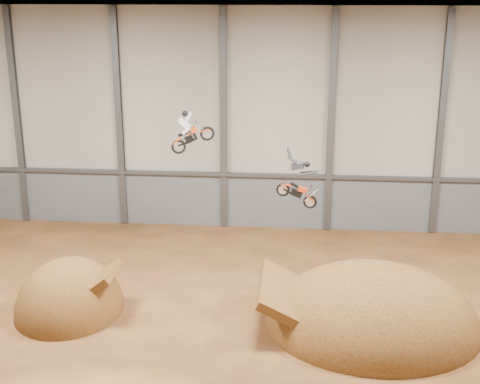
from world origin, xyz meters
name	(u,v)px	position (x,y,z in m)	size (l,w,h in m)	color
floor	(263,345)	(0.00, 0.00, 0.00)	(40.00, 40.00, 0.00)	#492A13
back_wall	(277,121)	(0.00, 15.00, 7.00)	(40.00, 0.10, 14.00)	#ABA497
ceiling	(267,18)	(0.00, 0.00, 14.00)	(40.00, 40.00, 0.00)	black
lower_band_back	(276,202)	(0.00, 14.90, 1.75)	(39.80, 0.18, 3.50)	#5B5E64
steel_rail	(276,176)	(0.00, 14.75, 3.55)	(39.80, 0.35, 0.20)	#47494F
steel_column_0	(17,117)	(-16.67, 14.80, 7.00)	(0.40, 0.36, 13.90)	#47494F
steel_column_1	(119,119)	(-10.00, 14.80, 7.00)	(0.40, 0.36, 13.90)	#47494F
steel_column_2	(224,121)	(-3.33, 14.80, 7.00)	(0.40, 0.36, 13.90)	#47494F
steel_column_3	(331,123)	(3.33, 14.80, 7.00)	(0.40, 0.36, 13.90)	#47494F
steel_column_4	(441,125)	(10.00, 14.80, 7.00)	(0.40, 0.36, 13.90)	#47494F
takeoff_ramp	(70,310)	(-9.56, 2.42, 0.00)	(5.16, 5.95, 5.16)	#432810
landing_ramp	(372,326)	(4.96, 2.09, 0.00)	(9.86, 8.72, 5.69)	#432810
fmx_rider_a	(195,126)	(-3.90, 6.95, 8.31)	(2.34, 0.89, 2.12)	#CA3F0F
fmx_rider_b	(294,178)	(1.18, 4.91, 6.29)	(2.79, 0.80, 2.39)	red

